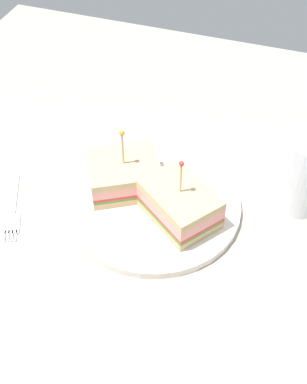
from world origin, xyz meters
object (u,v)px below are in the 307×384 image
plate (154,205)px  drink_glass (304,175)px  sandwich_half_front (179,204)px  sandwich_half_back (124,175)px  fork (13,214)px

plate → drink_glass: size_ratio=2.12×
plate → drink_glass: bearing=111.8°
sandwich_half_front → sandwich_half_back: bearing=-108.2°
sandwich_half_back → fork: bearing=-54.7°
sandwich_half_front → sandwich_half_back: (-2.97, -9.04, -0.15)cm
sandwich_half_back → fork: sandwich_half_back is taller
plate → sandwich_half_front: bearing=72.4°
sandwich_half_front → fork: sandwich_half_front is taller
plate → sandwich_half_back: sandwich_half_back is taller
drink_glass → fork: bearing=-67.7°
sandwich_half_front → drink_glass: (-8.88, 14.89, 1.74)cm
plate → fork: bearing=-67.1°
plate → fork: (7.68, -18.14, -0.40)cm
sandwich_half_back → drink_glass: drink_glass is taller
sandwich_half_front → fork: size_ratio=1.03×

